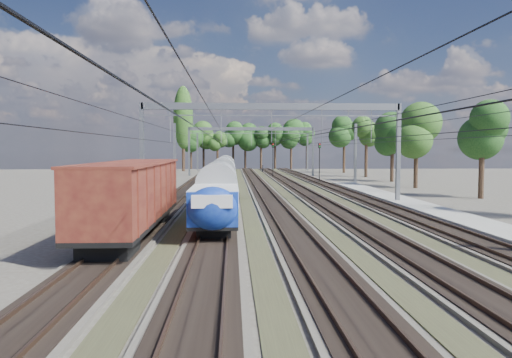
{
  "coord_description": "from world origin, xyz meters",
  "views": [
    {
      "loc": [
        -3.5,
        -14.49,
        4.88
      ],
      "look_at": [
        -1.85,
        20.54,
        2.8
      ],
      "focal_mm": 35.0,
      "sensor_mm": 36.0,
      "label": 1
    }
  ],
  "objects_px": {
    "freight_boxcar": "(133,193)",
    "worker": "(263,169)",
    "signal_near": "(273,156)",
    "signal_far": "(319,158)",
    "emu_train": "(223,174)"
  },
  "relations": [
    {
      "from": "signal_near",
      "to": "signal_far",
      "type": "bearing_deg",
      "value": -44.36
    },
    {
      "from": "worker",
      "to": "signal_near",
      "type": "relative_size",
      "value": 0.26
    },
    {
      "from": "freight_boxcar",
      "to": "worker",
      "type": "distance_m",
      "value": 79.06
    },
    {
      "from": "worker",
      "to": "signal_near",
      "type": "xyz_separation_m",
      "value": [
        0.5,
        -20.15,
        2.98
      ]
    },
    {
      "from": "freight_boxcar",
      "to": "signal_far",
      "type": "bearing_deg",
      "value": 68.26
    },
    {
      "from": "freight_boxcar",
      "to": "signal_near",
      "type": "bearing_deg",
      "value": 77.86
    },
    {
      "from": "freight_boxcar",
      "to": "worker",
      "type": "xyz_separation_m",
      "value": [
        11.97,
        78.13,
        -1.68
      ]
    },
    {
      "from": "emu_train",
      "to": "worker",
      "type": "bearing_deg",
      "value": 82.06
    },
    {
      "from": "freight_boxcar",
      "to": "signal_far",
      "type": "distance_m",
      "value": 50.04
    },
    {
      "from": "emu_train",
      "to": "signal_far",
      "type": "relative_size",
      "value": 9.75
    },
    {
      "from": "signal_near",
      "to": "freight_boxcar",
      "type": "bearing_deg",
      "value": -84.26
    },
    {
      "from": "signal_near",
      "to": "signal_far",
      "type": "relative_size",
      "value": 1.02
    },
    {
      "from": "worker",
      "to": "signal_far",
      "type": "xyz_separation_m",
      "value": [
        6.56,
        -31.66,
        2.9
      ]
    },
    {
      "from": "emu_train",
      "to": "signal_far",
      "type": "height_order",
      "value": "signal_far"
    },
    {
      "from": "worker",
      "to": "signal_far",
      "type": "relative_size",
      "value": 0.27
    }
  ]
}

